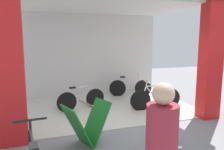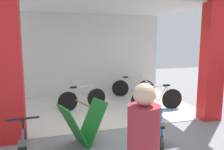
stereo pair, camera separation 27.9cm
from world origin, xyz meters
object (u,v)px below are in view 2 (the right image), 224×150
(bicycle_inside_2, at_px, (157,99))
(bicycle_parked_0, at_px, (161,140))
(sandwich_board_sign, at_px, (83,124))
(bicycle_inside_1, at_px, (133,87))
(bicycle_inside_0, at_px, (82,99))

(bicycle_inside_2, height_order, bicycle_parked_0, bicycle_inside_2)
(bicycle_parked_0, bearing_deg, sandwich_board_sign, 142.85)
(sandwich_board_sign, bearing_deg, bicycle_inside_1, 54.29)
(bicycle_inside_2, height_order, sandwich_board_sign, same)
(bicycle_inside_1, bearing_deg, sandwich_board_sign, -125.71)
(bicycle_inside_1, distance_m, bicycle_parked_0, 4.38)
(bicycle_inside_1, distance_m, sandwich_board_sign, 4.06)
(bicycle_parked_0, bearing_deg, bicycle_inside_2, 64.09)
(bicycle_parked_0, bearing_deg, bicycle_inside_0, 105.19)
(bicycle_inside_2, bearing_deg, bicycle_parked_0, -115.91)
(bicycle_inside_0, bearing_deg, bicycle_parked_0, -74.81)
(bicycle_inside_0, xyz_separation_m, bicycle_inside_2, (2.10, -0.71, 0.02))
(bicycle_inside_1, height_order, bicycle_inside_2, bicycle_inside_2)
(bicycle_inside_0, bearing_deg, bicycle_inside_1, 26.34)
(bicycle_inside_2, relative_size, sandwich_board_sign, 1.58)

